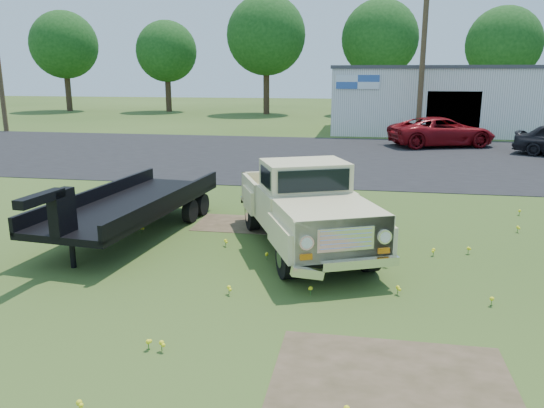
% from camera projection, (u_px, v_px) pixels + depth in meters
% --- Properties ---
extents(ground, '(140.00, 140.00, 0.00)m').
position_uv_depth(ground, '(302.00, 281.00, 9.81)').
color(ground, '#2E4717').
rests_on(ground, ground).
extents(asphalt_lot, '(90.00, 14.00, 0.02)m').
position_uv_depth(asphalt_lot, '(341.00, 157.00, 24.15)').
color(asphalt_lot, black).
rests_on(asphalt_lot, ground).
extents(dirt_patch_a, '(3.00, 2.00, 0.01)m').
position_uv_depth(dirt_patch_a, '(392.00, 378.00, 6.70)').
color(dirt_patch_a, '#433A24').
rests_on(dirt_patch_a, ground).
extents(dirt_patch_b, '(2.20, 1.60, 0.01)m').
position_uv_depth(dirt_patch_b, '(240.00, 224.00, 13.49)').
color(dirt_patch_b, '#433A24').
rests_on(dirt_patch_b, ground).
extents(commercial_building, '(14.20, 8.20, 4.15)m').
position_uv_depth(commercial_building, '(444.00, 99.00, 34.10)').
color(commercial_building, beige).
rests_on(commercial_building, ground).
extents(utility_pole_mid, '(1.60, 0.30, 9.00)m').
position_uv_depth(utility_pole_mid, '(423.00, 56.00, 29.06)').
color(utility_pole_mid, '#3F2A1D').
rests_on(utility_pole_mid, ground).
extents(treeline_a, '(6.40, 6.40, 9.52)m').
position_uv_depth(treeline_a, '(64.00, 45.00, 51.20)').
color(treeline_a, '#3D2A1C').
rests_on(treeline_a, ground).
extents(treeline_b, '(5.76, 5.76, 8.57)m').
position_uv_depth(treeline_b, '(166.00, 52.00, 50.64)').
color(treeline_b, '#3D2A1C').
rests_on(treeline_b, ground).
extents(treeline_c, '(7.04, 7.04, 10.47)m').
position_uv_depth(treeline_c, '(266.00, 35.00, 47.22)').
color(treeline_c, '#3D2A1C').
rests_on(treeline_c, ground).
extents(treeline_d, '(6.72, 6.72, 10.00)m').
position_uv_depth(treeline_d, '(380.00, 39.00, 46.58)').
color(treeline_d, '#3D2A1C').
rests_on(treeline_d, ground).
extents(treeline_e, '(6.08, 6.08, 9.04)m').
position_uv_depth(treeline_e, '(504.00, 44.00, 43.63)').
color(treeline_e, '#3D2A1C').
rests_on(treeline_e, ground).
extents(vintage_pickup_truck, '(4.00, 5.72, 1.93)m').
position_uv_depth(vintage_pickup_truck, '(304.00, 205.00, 11.44)').
color(vintage_pickup_truck, beige).
rests_on(vintage_pickup_truck, ground).
extents(flatbed_trailer, '(2.65, 6.29, 1.67)m').
position_uv_depth(flatbed_trailer, '(132.00, 200.00, 12.45)').
color(flatbed_trailer, black).
rests_on(flatbed_trailer, ground).
extents(red_pickup, '(5.88, 4.09, 1.49)m').
position_uv_depth(red_pickup, '(442.00, 132.00, 27.39)').
color(red_pickup, maroon).
rests_on(red_pickup, ground).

